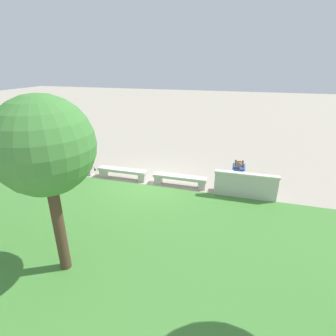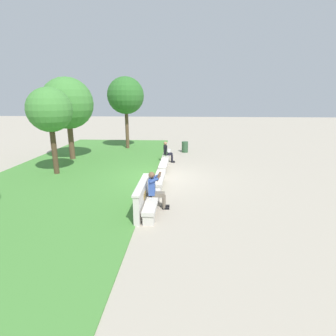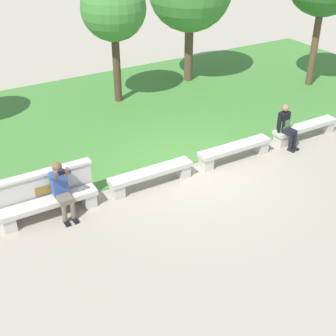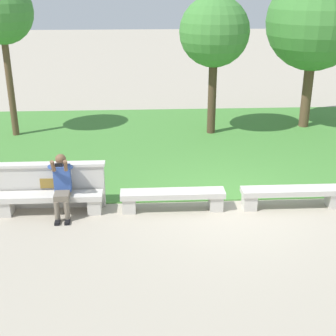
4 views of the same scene
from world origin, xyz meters
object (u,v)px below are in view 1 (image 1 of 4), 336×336
at_px(person_photographer, 238,175).
at_px(backpack, 87,162).
at_px(person_distant, 88,160).
at_px(bench_far, 72,166).
at_px(trash_bin, 49,153).
at_px(bench_mid, 122,172).
at_px(bench_main, 245,187).
at_px(bench_near, 180,179).
at_px(tree_left_background, 44,147).

distance_m(person_photographer, backpack, 6.61).
bearing_deg(person_distant, bench_far, 4.35).
bearing_deg(person_distant, backpack, 109.26).
relative_size(bench_far, trash_bin, 2.97).
distance_m(bench_mid, bench_far, 2.60).
distance_m(bench_main, bench_mid, 5.20).
relative_size(bench_near, bench_mid, 1.00).
bearing_deg(backpack, bench_main, -179.80).
distance_m(bench_far, trash_bin, 2.46).
bearing_deg(bench_main, bench_near, 0.00).
height_order(tree_left_background, trash_bin, tree_left_background).
relative_size(bench_main, bench_mid, 1.00).
relative_size(bench_far, backpack, 5.21).
bearing_deg(trash_bin, person_distant, 160.83).
bearing_deg(backpack, bench_near, -179.68).
distance_m(bench_main, trash_bin, 10.05).
xyz_separation_m(bench_main, bench_mid, (5.20, 0.00, 0.00)).
relative_size(person_distant, tree_left_background, 0.30).
bearing_deg(bench_main, person_photographer, -14.47).
bearing_deg(person_photographer, bench_near, 1.94).
xyz_separation_m(bench_near, backpack, (4.31, 0.02, 0.32)).
height_order(person_photographer, tree_left_background, tree_left_background).
relative_size(person_photographer, trash_bin, 1.76).
distance_m(person_photographer, tree_left_background, 7.12).
relative_size(tree_left_background, trash_bin, 5.66).
bearing_deg(trash_bin, bench_far, 152.77).
bearing_deg(tree_left_background, person_distant, -63.18).
height_order(bench_far, backpack, backpack).
height_order(bench_near, person_distant, person_distant).
relative_size(person_distant, trash_bin, 1.68).
bearing_deg(person_photographer, tree_left_background, 54.52).
xyz_separation_m(person_distant, backpack, (-0.03, 0.09, -0.05)).
relative_size(bench_mid, bench_far, 1.00).
relative_size(person_photographer, person_distant, 1.05).
height_order(bench_near, person_photographer, person_photographer).
bearing_deg(person_distant, bench_mid, 177.85).
relative_size(bench_near, person_distant, 1.77).
xyz_separation_m(bench_mid, bench_far, (2.60, 0.00, 0.00)).
bearing_deg(person_distant, person_photographer, -179.89).
bearing_deg(bench_main, trash_bin, -6.42).
bearing_deg(person_photographer, trash_bin, -6.17).
bearing_deg(bench_main, backpack, 0.20).
xyz_separation_m(bench_mid, person_photographer, (-4.90, -0.08, 0.43)).
height_order(bench_main, person_distant, person_distant).
relative_size(person_photographer, backpack, 3.08).
bearing_deg(bench_near, person_photographer, -178.06).
bearing_deg(trash_bin, backpack, 159.54).
relative_size(bench_far, tree_left_background, 0.52).
bearing_deg(backpack, trash_bin, -20.46).
relative_size(bench_near, trash_bin, 2.97).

